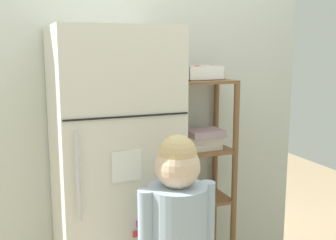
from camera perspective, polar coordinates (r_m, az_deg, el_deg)
name	(u,v)px	position (r m, az deg, el deg)	size (l,w,h in m)	color
kitchen_wall_back	(128,120)	(2.58, -5.49, 0.06)	(2.42, 0.03, 2.09)	silver
refrigerator	(114,177)	(2.28, -7.47, -7.80)	(0.60, 0.65, 1.59)	silver
child_standing	(177,233)	(1.91, 1.26, -15.15)	(0.36, 0.27, 1.12)	#3C5462
pantry_shelf_unit	(199,160)	(2.62, 4.31, -5.43)	(0.40, 0.29, 1.29)	brown
fruit_bin	(201,73)	(2.55, 4.53, 6.40)	(0.23, 0.19, 0.09)	white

